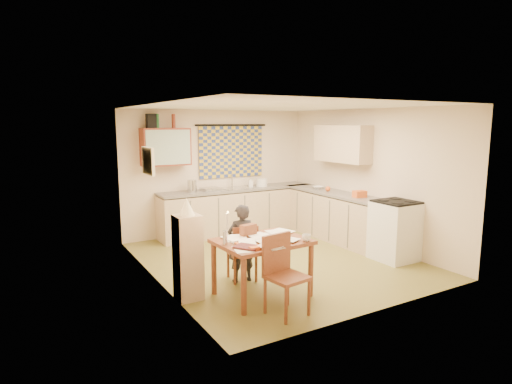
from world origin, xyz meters
TOP-DOWN VIEW (x-y plane):
  - floor at (0.00, 0.00)m, footprint 4.00×4.50m
  - ceiling at (0.00, 0.00)m, footprint 4.00×4.50m
  - wall_back at (0.00, 2.26)m, footprint 4.00×0.02m
  - wall_front at (0.00, -2.26)m, footprint 4.00×0.02m
  - wall_left at (-2.01, 0.00)m, footprint 0.02×4.50m
  - wall_right at (2.01, 0.00)m, footprint 0.02×4.50m
  - window_blind at (0.30, 2.22)m, footprint 1.45×0.03m
  - curtain_rod at (0.30, 2.20)m, footprint 1.60×0.04m
  - wall_cabinet at (-1.15, 2.08)m, footprint 0.90×0.34m
  - wall_cabinet_glass at (-1.15, 1.91)m, footprint 0.84×0.02m
  - upper_cabinet_right at (1.83, 0.55)m, footprint 0.34×1.30m
  - framed_print at (-1.97, 0.40)m, footprint 0.04×0.50m
  - print_canvas at (-1.95, 0.40)m, footprint 0.01×0.42m
  - counter_back at (0.30, 1.95)m, footprint 3.30×0.62m
  - counter_right at (1.70, 0.35)m, footprint 0.62×2.95m
  - stove at (1.70, -0.95)m, footprint 0.64×0.64m
  - sink at (0.28, 1.95)m, footprint 0.58×0.49m
  - tap at (0.26, 2.13)m, footprint 0.03×0.03m
  - dish_rack at (-0.31, 1.95)m, footprint 0.36×0.32m
  - kettle at (-0.69, 1.95)m, footprint 0.24×0.24m
  - mixing_bowl at (0.87, 1.95)m, footprint 0.31×0.31m
  - soap_bottle at (0.63, 2.00)m, footprint 0.13×0.13m
  - bowl at (1.70, 1.09)m, footprint 0.25×0.25m
  - orange_bag at (1.70, -0.10)m, footprint 0.24×0.19m
  - fruit_orange at (1.65, 0.72)m, footprint 0.10×0.10m
  - speaker at (-1.41, 2.08)m, footprint 0.17×0.21m
  - bottle_green at (-1.29, 2.08)m, footprint 0.08×0.08m
  - bottle_brown at (-0.98, 2.08)m, footprint 0.08×0.08m
  - dining_table at (-0.96, -1.13)m, footprint 1.19×0.93m
  - chair_far at (-0.93, -0.52)m, footprint 0.43×0.43m
  - chair_near at (-1.01, -1.76)m, footprint 0.48×0.48m
  - person at (-0.96, -0.56)m, footprint 0.47×0.36m
  - shelf_stand at (-1.84, -0.76)m, footprint 0.32×0.30m
  - lampshade at (-1.84, -0.76)m, footprint 0.20×0.20m
  - letter_rack at (-1.03, -0.89)m, footprint 0.23×0.14m
  - mug at (-0.51, -1.47)m, footprint 0.15×0.15m
  - magazine at (-1.40, -1.43)m, footprint 0.49×0.50m
  - book at (-1.36, -1.26)m, footprint 0.25×0.31m
  - orange_box at (-1.27, -1.48)m, footprint 0.12×0.09m
  - eyeglasses at (-0.79, -1.42)m, footprint 0.13×0.06m
  - candle_holder at (-1.48, -1.10)m, footprint 0.06×0.06m
  - candle at (-1.46, -1.12)m, footprint 0.02×0.02m
  - candle_flame at (-1.45, -1.13)m, footprint 0.02×0.02m
  - papers at (-1.00, -1.12)m, footprint 1.17×0.98m

SIDE VIEW (x-z plane):
  - floor at x=0.00m, z-range -0.02..0.00m
  - chair_far at x=-0.93m, z-range -0.16..0.67m
  - chair_near at x=-1.01m, z-range -0.18..0.76m
  - dining_table at x=-0.96m, z-range 0.00..0.75m
  - counter_right at x=1.70m, z-range -0.01..0.91m
  - counter_back at x=0.30m, z-range -0.01..0.91m
  - stove at x=1.70m, z-range 0.00..0.99m
  - shelf_stand at x=-1.84m, z-range 0.00..1.10m
  - person at x=-0.96m, z-range 0.00..1.12m
  - eyeglasses at x=-0.79m, z-range 0.75..0.77m
  - book at x=-1.36m, z-range 0.75..0.77m
  - magazine at x=-1.40m, z-range 0.75..0.78m
  - papers at x=-1.00m, z-range 0.75..0.78m
  - orange_box at x=-1.27m, z-range 0.75..0.79m
  - mug at x=-0.51m, z-range 0.75..0.84m
  - letter_rack at x=-1.03m, z-range 0.75..0.91m
  - candle_holder at x=-1.48m, z-range 0.75..0.93m
  - sink at x=0.28m, z-range 0.83..0.93m
  - bowl at x=1.70m, z-range 0.92..0.97m
  - dish_rack at x=-0.31m, z-range 0.92..0.98m
  - fruit_orange at x=1.65m, z-range 0.92..1.02m
  - orange_bag at x=1.70m, z-range 0.92..1.04m
  - mixing_bowl at x=0.87m, z-range 0.92..1.08m
  - soap_bottle at x=0.63m, z-range 0.92..1.11m
  - kettle at x=-0.69m, z-range 0.92..1.16m
  - candle at x=-1.46m, z-range 0.93..1.15m
  - tap at x=0.26m, z-range 0.92..1.20m
  - candle_flame at x=-1.45m, z-range 1.15..1.17m
  - lampshade at x=-1.84m, z-range 1.10..1.32m
  - wall_back at x=0.00m, z-range 0.00..2.50m
  - wall_front at x=0.00m, z-range 0.00..2.50m
  - wall_left at x=-2.01m, z-range 0.00..2.50m
  - wall_right at x=2.01m, z-range 0.00..2.50m
  - window_blind at x=0.30m, z-range 1.12..2.17m
  - framed_print at x=-1.97m, z-range 1.50..1.90m
  - print_canvas at x=-1.95m, z-range 1.54..1.86m
  - wall_cabinet at x=-1.15m, z-range 1.45..2.15m
  - wall_cabinet_glass at x=-1.15m, z-range 1.48..2.12m
  - upper_cabinet_right at x=1.83m, z-range 1.50..2.20m
  - curtain_rod at x=0.30m, z-range 2.18..2.22m
  - speaker at x=-1.41m, z-range 2.15..2.41m
  - bottle_green at x=-1.29m, z-range 2.15..2.41m
  - bottle_brown at x=-0.98m, z-range 2.15..2.41m
  - ceiling at x=0.00m, z-range 2.50..2.52m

